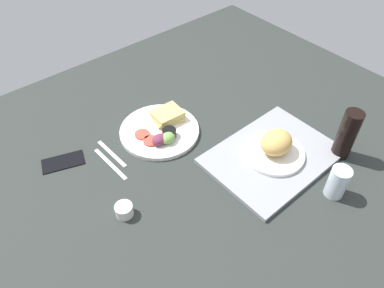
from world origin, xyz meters
The scene contains 10 objects.
ground_plane centered at (0.00, 0.00, -1.50)cm, with size 190.00×150.00×3.00cm, color #282D2B.
serving_tray centered at (-17.95, 23.65, 0.80)cm, with size 45.00×33.00×1.60cm, color gray.
bread_plate_near centered at (-18.68, 23.56, 5.17)cm, with size 21.77×21.77×9.54cm.
plate_with_salad centered at (4.27, -12.43, 1.64)cm, with size 30.21×30.21×5.40cm.
drinking_glass centered at (-21.27, 47.05, 5.68)cm, with size 6.26×6.26×11.37cm, color silver.
soda_bottle centered at (-38.05, 38.01, 9.65)cm, with size 6.40×6.40×19.30cm, color black.
espresso_cup centered at (35.29, 10.12, 2.00)cm, with size 5.60×5.60×4.00cm, color silver.
fork centered at (24.92, -14.84, 0.25)cm, with size 17.00×1.40×0.50cm, color #B7B7BC.
knife centered at (27.92, -10.84, 0.25)cm, with size 19.00×1.40×0.50cm, color #B7B7BC.
cell_phone centered at (40.26, -22.38, 0.40)cm, with size 14.40×7.20×0.80cm, color black.
Camera 1 is at (61.30, 73.67, 96.26)cm, focal length 34.32 mm.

